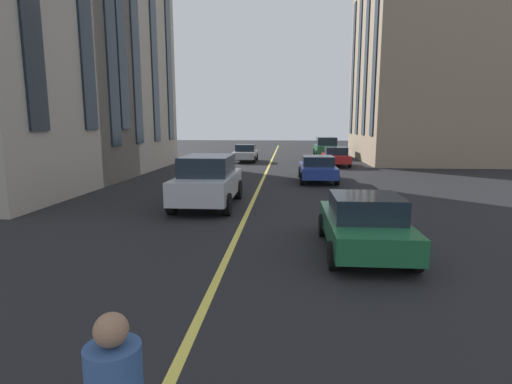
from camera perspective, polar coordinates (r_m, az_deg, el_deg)
lane_centre_line at (r=19.39m, az=0.46°, el=0.68°), size 80.00×0.16×0.01m
car_green_trailing at (r=9.80m, az=15.19°, el=-4.34°), size 3.90×1.89×1.40m
car_silver_near at (r=14.94m, az=-6.87°, el=1.68°), size 4.70×2.14×1.88m
car_green_oncoming at (r=37.63m, az=9.98°, el=6.32°), size 4.70×2.14×1.88m
car_silver_parked_b at (r=33.17m, az=-1.53°, el=5.58°), size 3.90×1.89×1.40m
car_red_far at (r=30.10m, az=11.31°, el=5.00°), size 3.90×1.89×1.40m
car_blue_mid at (r=21.72m, az=8.78°, el=3.38°), size 4.40×1.95×1.37m
building_left_near at (r=28.93m, az=-25.56°, el=16.25°), size 13.17×10.41×13.63m
building_right_near at (r=37.21m, az=23.64°, el=16.34°), size 13.06×11.03×15.77m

